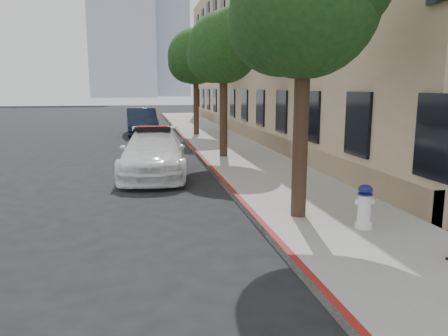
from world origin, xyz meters
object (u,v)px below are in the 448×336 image
police_car (154,153)px  parked_car_mid (153,148)px  fire_hydrant (364,207)px  parked_car_far (142,122)px

police_car → parked_car_mid: size_ratio=1.27×
police_car → parked_car_mid: (0.04, 1.51, -0.04)m
parked_car_mid → fire_hydrant: parked_car_mid is taller
police_car → parked_car_far: (-0.28, 12.10, 0.07)m
fire_hydrant → parked_car_far: bearing=109.1°
fire_hydrant → police_car: bearing=126.4°
police_car → fire_hydrant: police_car is taller
parked_car_mid → parked_car_far: size_ratio=0.83×
fire_hydrant → parked_car_mid: bearing=121.4°
police_car → fire_hydrant: 7.40m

